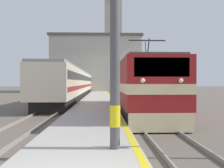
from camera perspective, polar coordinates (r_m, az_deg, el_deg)
name	(u,v)px	position (r m, az deg, el deg)	size (l,w,h in m)	color
ground_plane	(98,99)	(34.58, -3.06, -3.21)	(200.00, 200.00, 0.00)	#60564C
platform	(97,100)	(29.58, -3.22, -3.49)	(3.32, 140.00, 0.35)	#ADA89E
rail_track_near	(124,101)	(29.68, 2.66, -3.75)	(2.83, 140.00, 0.16)	#60564C
rail_track_far	(69,101)	(29.82, -9.33, -3.74)	(2.83, 140.00, 0.16)	#60564C
locomotive_train	(138,88)	(18.07, 5.73, -0.77)	(2.92, 14.50, 4.51)	black
passenger_train	(78,83)	(41.15, -7.32, 0.13)	(2.92, 48.56, 3.67)	black
clock_tower	(113,27)	(66.35, 0.21, 12.35)	(5.14, 5.14, 30.08)	#ADA393
station_building	(96,64)	(57.71, -3.47, 4.26)	(19.25, 10.45, 12.08)	#B7B2A3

